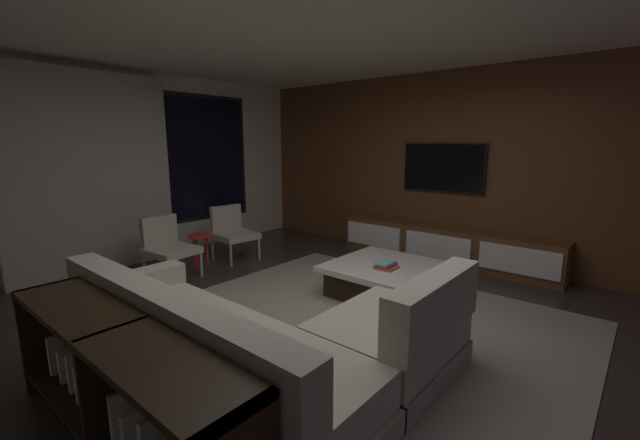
{
  "coord_description": "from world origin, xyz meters",
  "views": [
    {
      "loc": [
        -2.57,
        -2.09,
        1.7
      ],
      "look_at": [
        1.49,
        1.33,
        0.66
      ],
      "focal_mm": 22.3,
      "sensor_mm": 36.0,
      "label": 1
    }
  ],
  "objects_px": {
    "sectional_couch": "(262,348)",
    "book_stack_on_coffee_table": "(386,265)",
    "side_stool": "(200,241)",
    "coffee_table": "(386,279)",
    "accent_chair_by_curtain": "(167,244)",
    "console_table_behind_couch": "(118,384)",
    "media_console": "(446,246)",
    "accent_chair_near_window": "(232,230)",
    "mounted_tv": "(443,167)"
  },
  "relations": [
    {
      "from": "sectional_couch",
      "to": "media_console",
      "type": "distance_m",
      "value": 3.66
    },
    {
      "from": "accent_chair_by_curtain",
      "to": "side_stool",
      "type": "xyz_separation_m",
      "value": [
        0.49,
        0.03,
        -0.06
      ]
    },
    {
      "from": "book_stack_on_coffee_table",
      "to": "accent_chair_near_window",
      "type": "height_order",
      "value": "accent_chair_near_window"
    },
    {
      "from": "coffee_table",
      "to": "accent_chair_by_curtain",
      "type": "xyz_separation_m",
      "value": [
        -1.26,
        2.45,
        0.25
      ]
    },
    {
      "from": "coffee_table",
      "to": "mounted_tv",
      "type": "xyz_separation_m",
      "value": [
        1.78,
        0.16,
        1.16
      ]
    },
    {
      "from": "book_stack_on_coffee_table",
      "to": "accent_chair_near_window",
      "type": "xyz_separation_m",
      "value": [
        -0.06,
        2.58,
        0.04
      ]
    },
    {
      "from": "sectional_couch",
      "to": "media_console",
      "type": "relative_size",
      "value": 0.81
    },
    {
      "from": "accent_chair_near_window",
      "to": "accent_chair_by_curtain",
      "type": "height_order",
      "value": "same"
    },
    {
      "from": "sectional_couch",
      "to": "book_stack_on_coffee_table",
      "type": "bearing_deg",
      "value": 4.52
    },
    {
      "from": "side_stool",
      "to": "console_table_behind_couch",
      "type": "relative_size",
      "value": 0.22
    },
    {
      "from": "book_stack_on_coffee_table",
      "to": "side_stool",
      "type": "bearing_deg",
      "value": 104.0
    },
    {
      "from": "book_stack_on_coffee_table",
      "to": "media_console",
      "type": "relative_size",
      "value": 0.08
    },
    {
      "from": "sectional_couch",
      "to": "book_stack_on_coffee_table",
      "type": "relative_size",
      "value": 10.67
    },
    {
      "from": "media_console",
      "to": "side_stool",
      "type": "bearing_deg",
      "value": 133.38
    },
    {
      "from": "accent_chair_near_window",
      "to": "media_console",
      "type": "relative_size",
      "value": 0.25
    },
    {
      "from": "media_console",
      "to": "mounted_tv",
      "type": "relative_size",
      "value": 2.58
    },
    {
      "from": "sectional_couch",
      "to": "accent_chair_by_curtain",
      "type": "relative_size",
      "value": 3.21
    },
    {
      "from": "accent_chair_near_window",
      "to": "sectional_couch",
      "type": "bearing_deg",
      "value": -124.12
    },
    {
      "from": "book_stack_on_coffee_table",
      "to": "accent_chair_by_curtain",
      "type": "bearing_deg",
      "value": 114.02
    },
    {
      "from": "accent_chair_near_window",
      "to": "accent_chair_by_curtain",
      "type": "relative_size",
      "value": 1.0
    },
    {
      "from": "mounted_tv",
      "to": "side_stool",
      "type": "bearing_deg",
      "value": 137.83
    },
    {
      "from": "accent_chair_by_curtain",
      "to": "console_table_behind_couch",
      "type": "bearing_deg",
      "value": -123.9
    },
    {
      "from": "sectional_couch",
      "to": "media_console",
      "type": "xyz_separation_m",
      "value": [
        3.65,
        0.19,
        -0.04
      ]
    },
    {
      "from": "coffee_table",
      "to": "accent_chair_by_curtain",
      "type": "distance_m",
      "value": 2.76
    },
    {
      "from": "side_stool",
      "to": "mounted_tv",
      "type": "distance_m",
      "value": 3.58
    },
    {
      "from": "accent_chair_near_window",
      "to": "mounted_tv",
      "type": "relative_size",
      "value": 0.65
    },
    {
      "from": "media_console",
      "to": "mounted_tv",
      "type": "height_order",
      "value": "mounted_tv"
    },
    {
      "from": "sectional_couch",
      "to": "side_stool",
      "type": "xyz_separation_m",
      "value": [
        1.28,
        2.7,
        0.08
      ]
    },
    {
      "from": "accent_chair_by_curtain",
      "to": "media_console",
      "type": "relative_size",
      "value": 0.25
    },
    {
      "from": "mounted_tv",
      "to": "accent_chair_near_window",
      "type": "bearing_deg",
      "value": 130.17
    },
    {
      "from": "coffee_table",
      "to": "accent_chair_near_window",
      "type": "height_order",
      "value": "accent_chair_near_window"
    },
    {
      "from": "accent_chair_near_window",
      "to": "media_console",
      "type": "bearing_deg",
      "value": -54.73
    },
    {
      "from": "coffee_table",
      "to": "side_stool",
      "type": "bearing_deg",
      "value": 107.24
    },
    {
      "from": "sectional_couch",
      "to": "coffee_table",
      "type": "bearing_deg",
      "value": 6.29
    },
    {
      "from": "sectional_couch",
      "to": "accent_chair_by_curtain",
      "type": "height_order",
      "value": "sectional_couch"
    },
    {
      "from": "console_table_behind_couch",
      "to": "media_console",
      "type": "bearing_deg",
      "value": 0.75
    },
    {
      "from": "sectional_couch",
      "to": "side_stool",
      "type": "distance_m",
      "value": 2.99
    },
    {
      "from": "accent_chair_near_window",
      "to": "accent_chair_by_curtain",
      "type": "distance_m",
      "value": 1.06
    },
    {
      "from": "coffee_table",
      "to": "side_stool",
      "type": "xyz_separation_m",
      "value": [
        -0.77,
        2.48,
        0.19
      ]
    },
    {
      "from": "side_stool",
      "to": "media_console",
      "type": "bearing_deg",
      "value": -46.62
    },
    {
      "from": "sectional_couch",
      "to": "side_stool",
      "type": "bearing_deg",
      "value": 64.62
    },
    {
      "from": "accent_chair_by_curtain",
      "to": "side_stool",
      "type": "height_order",
      "value": "accent_chair_by_curtain"
    },
    {
      "from": "accent_chair_near_window",
      "to": "side_stool",
      "type": "xyz_separation_m",
      "value": [
        -0.57,
        -0.03,
        -0.06
      ]
    },
    {
      "from": "media_console",
      "to": "console_table_behind_couch",
      "type": "relative_size",
      "value": 1.48
    },
    {
      "from": "mounted_tv",
      "to": "console_table_behind_couch",
      "type": "height_order",
      "value": "mounted_tv"
    },
    {
      "from": "accent_chair_by_curtain",
      "to": "side_stool",
      "type": "bearing_deg",
      "value": 3.43
    },
    {
      "from": "book_stack_on_coffee_table",
      "to": "media_console",
      "type": "xyz_separation_m",
      "value": [
        1.74,
        0.04,
        -0.14
      ]
    },
    {
      "from": "media_console",
      "to": "mounted_tv",
      "type": "xyz_separation_m",
      "value": [
        0.18,
        0.2,
        1.1
      ]
    },
    {
      "from": "media_console",
      "to": "console_table_behind_couch",
      "type": "height_order",
      "value": "console_table_behind_couch"
    },
    {
      "from": "coffee_table",
      "to": "accent_chair_near_window",
      "type": "bearing_deg",
      "value": 94.47
    }
  ]
}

